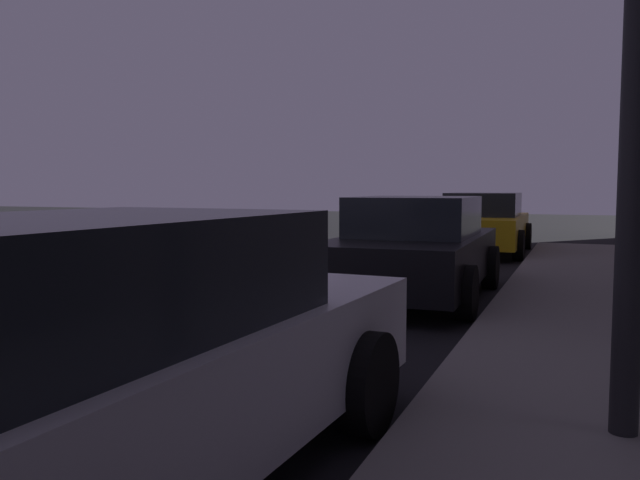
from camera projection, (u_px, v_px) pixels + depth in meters
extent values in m
cube|color=silver|center=(97.00, 392.00, 3.13)|extent=(1.93, 4.61, 0.64)
cube|color=#1E2328|center=(66.00, 278.00, 2.93)|extent=(1.62, 2.52, 0.56)
cylinder|color=black|center=(147.00, 354.00, 4.78)|extent=(0.25, 0.67, 0.66)
cylinder|color=black|center=(367.00, 383.00, 4.06)|extent=(0.25, 0.67, 0.66)
cube|color=black|center=(415.00, 258.00, 9.06)|extent=(1.88, 4.25, 0.64)
cube|color=#1E2328|center=(415.00, 217.00, 9.03)|extent=(1.62, 2.00, 0.56)
cylinder|color=black|center=(378.00, 262.00, 10.62)|extent=(0.23, 0.66, 0.66)
cylinder|color=black|center=(490.00, 267.00, 9.97)|extent=(0.23, 0.66, 0.66)
cylinder|color=black|center=(322.00, 284.00, 8.18)|extent=(0.23, 0.66, 0.66)
cylinder|color=black|center=(466.00, 293.00, 7.54)|extent=(0.23, 0.66, 0.66)
cube|color=gold|center=(483.00, 229.00, 15.34)|extent=(1.90, 4.54, 0.64)
cube|color=#1E2328|center=(484.00, 205.00, 15.32)|extent=(1.63, 2.10, 0.56)
cylinder|color=black|center=(454.00, 234.00, 16.98)|extent=(0.23, 0.66, 0.66)
cylinder|color=black|center=(527.00, 236.00, 16.33)|extent=(0.23, 0.66, 0.66)
cylinder|color=black|center=(433.00, 243.00, 14.39)|extent=(0.23, 0.66, 0.66)
cylinder|color=black|center=(519.00, 245.00, 13.73)|extent=(0.23, 0.66, 0.66)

